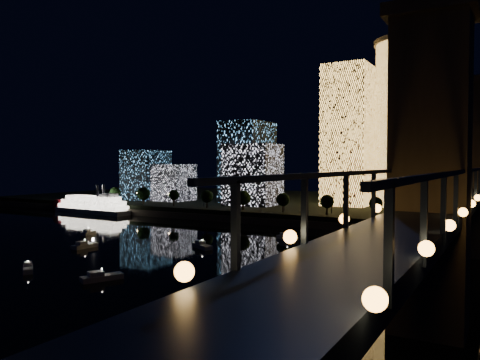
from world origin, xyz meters
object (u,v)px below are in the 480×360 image
object	(u,v)px
tower_rectangular	(348,136)
tower_cylindrical	(409,124)
truss_bridge	(447,213)
riverboat	(90,205)

from	to	relation	value
tower_rectangular	tower_cylindrical	bearing A→B (deg)	15.24
tower_cylindrical	truss_bridge	distance (m)	146.38
riverboat	tower_cylindrical	bearing A→B (deg)	24.12
truss_bridge	tower_cylindrical	bearing A→B (deg)	103.31
tower_cylindrical	riverboat	distance (m)	168.51
tower_cylindrical	tower_rectangular	xyz separation A→B (m)	(-28.27, -7.70, -5.50)
tower_cylindrical	truss_bridge	world-z (taller)	tower_cylindrical
truss_bridge	riverboat	bearing A→B (deg)	158.19
tower_cylindrical	tower_rectangular	distance (m)	29.81
tower_cylindrical	riverboat	world-z (taller)	tower_cylindrical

